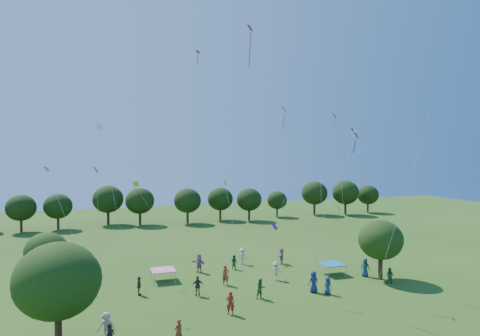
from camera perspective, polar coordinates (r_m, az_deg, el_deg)
name	(u,v)px	position (r m, az deg, el deg)	size (l,w,h in m)	color
near_tree_west	(58,281)	(29.49, -23.15, -13.65)	(5.27, 5.27, 6.72)	#422B19
near_tree_north	(46,252)	(42.96, -24.40, -10.12)	(3.84, 3.84, 5.06)	#422B19
near_tree_east	(381,240)	(43.97, 18.25, -9.10)	(4.25, 4.25, 5.75)	#422B19
treeline	(152,200)	(75.23, -11.71, -4.24)	(88.01, 8.77, 6.77)	#422B19
tent_red_stripe	(163,270)	(42.57, -10.23, -13.25)	(2.20, 2.20, 1.10)	red
tent_blue	(332,264)	(44.97, 12.12, -12.43)	(2.20, 2.20, 1.10)	#196EA7
crowd_person_0	(328,286)	(39.03, 11.62, -15.10)	(0.75, 0.41, 1.52)	navy
crowd_person_1	(226,275)	(40.72, -1.93, -14.09)	(0.69, 0.44, 1.85)	maroon
crowd_person_2	(234,262)	(45.92, -0.80, -12.44)	(0.75, 0.41, 1.52)	#204C32
crowd_person_3	(107,326)	(30.88, -17.37, -19.51)	(1.22, 0.55, 1.87)	#BAA795
crowd_person_4	(139,286)	(39.02, -13.31, -15.05)	(0.95, 0.43, 1.61)	#3D3531
crowd_person_5	(281,256)	(48.15, 5.53, -11.62)	(1.65, 0.59, 1.76)	#AD6590
crowd_person_6	(314,282)	(39.27, 9.78, -14.72)	(0.92, 0.50, 1.87)	navy
crowd_person_7	(230,303)	(33.89, -1.31, -17.53)	(0.66, 0.42, 1.77)	maroon
crowd_person_8	(261,289)	(37.19, 2.78, -15.78)	(0.84, 0.46, 1.71)	#285F2F
crowd_person_9	(243,256)	(47.91, 0.35, -11.64)	(1.19, 0.53, 1.82)	beige
crowd_person_10	(198,286)	(38.07, -5.65, -15.37)	(1.00, 0.45, 1.70)	#362E2B
crowd_person_11	(199,263)	(44.97, -5.50, -12.52)	(1.76, 0.63, 1.88)	#99598E
crowd_person_12	(365,267)	(45.10, 16.34, -12.61)	(0.89, 0.48, 1.80)	navy
crowd_person_13	(178,332)	(29.46, -8.21, -20.79)	(0.60, 0.39, 1.62)	maroon
crowd_person_14	(390,276)	(43.46, 19.38, -13.41)	(0.74, 0.40, 1.49)	#255725
crowd_person_15	(276,271)	(42.40, 4.79, -13.50)	(1.15, 0.52, 1.77)	#B9B594
pirate_kite	(354,137)	(41.87, 14.93, 4.05)	(9.47, 5.71, 13.29)	black
red_high_kite	(246,79)	(37.99, 0.77, 11.84)	(2.97, 1.61, 22.15)	red
small_kite_0	(200,111)	(45.16, -5.32, 7.54)	(1.45, 1.54, 21.52)	#F2390E
small_kite_1	(295,171)	(52.35, 7.38, -0.40)	(8.41, 6.44, 12.22)	#FFA10D
small_kite_2	(320,154)	(39.15, 10.61, 1.87)	(0.97, 2.31, 13.30)	yellow
small_kite_3	(97,193)	(33.57, -18.51, -3.15)	(0.64, 2.61, 9.89)	#227F17
small_kite_4	(289,135)	(37.27, 6.53, 4.43)	(3.22, 1.85, 15.02)	#1385C2
small_kite_5	(275,228)	(45.06, 4.64, -8.04)	(0.81, 1.06, 3.50)	purple
small_kite_6	(107,164)	(37.87, -17.31, 0.48)	(2.60, 5.33, 13.43)	white
small_kite_7	(412,169)	(37.99, 21.99, -0.16)	(2.81, 3.12, 14.76)	#0DC9A8
small_kite_8	(60,202)	(34.35, -22.92, -4.21)	(3.97, 3.74, 9.89)	red
small_kite_9	(230,210)	(34.12, -1.28, -5.67)	(0.72, 4.28, 8.67)	#FA5A0D
small_kite_10	(142,195)	(43.22, -12.89, -3.58)	(4.83, 1.27, 8.11)	#C99411
small_kite_11	(340,218)	(44.21, 13.22, -6.48)	(1.89, 0.74, 5.58)	#26921A
small_kite_12	(337,138)	(49.95, 12.77, 3.96)	(2.23, 6.44, 15.55)	blue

